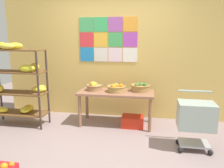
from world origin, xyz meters
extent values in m
plane|color=gray|center=(0.00, 0.00, 0.00)|extent=(9.02, 9.02, 0.00)
cube|color=#D6B159|center=(0.00, 1.54, 1.34)|extent=(4.72, 0.06, 2.69)
cube|color=#44A55F|center=(-0.56, 1.50, 1.92)|extent=(0.29, 0.01, 0.29)
cube|color=#3AAC5E|center=(-0.26, 1.50, 1.92)|extent=(0.29, 0.01, 0.29)
cube|color=#9F50A6|center=(0.04, 1.50, 1.92)|extent=(0.29, 0.01, 0.29)
cube|color=orange|center=(0.34, 1.50, 1.92)|extent=(0.29, 0.01, 0.29)
cube|color=#DB333C|center=(-0.56, 1.50, 1.61)|extent=(0.29, 0.01, 0.29)
cube|color=gold|center=(-0.26, 1.50, 1.61)|extent=(0.29, 0.01, 0.29)
cube|color=#41A558|center=(0.04, 1.50, 1.61)|extent=(0.29, 0.01, 0.29)
cube|color=#A943B2|center=(0.34, 1.50, 1.61)|extent=(0.29, 0.01, 0.29)
cube|color=#217FC8|center=(-0.56, 1.50, 1.31)|extent=(0.29, 0.01, 0.29)
cube|color=silver|center=(-0.26, 1.50, 1.31)|extent=(0.29, 0.01, 0.29)
cube|color=silver|center=(0.04, 1.50, 1.31)|extent=(0.29, 0.01, 0.29)
cube|color=white|center=(0.34, 1.50, 1.31)|extent=(0.29, 0.01, 0.29)
cylinder|color=#362827|center=(-1.18, 0.54, 0.72)|extent=(0.04, 0.04, 1.44)
cylinder|color=#362827|center=(-2.21, 0.90, 0.72)|extent=(0.04, 0.04, 1.44)
cylinder|color=#362827|center=(-1.18, 0.90, 0.72)|extent=(0.04, 0.04, 1.44)
cube|color=brown|center=(-1.70, 0.72, 0.23)|extent=(1.07, 0.39, 0.03)
ellipsoid|color=yellow|center=(-2.05, 0.66, 0.29)|extent=(0.30, 0.20, 0.11)
ellipsoid|color=yellow|center=(-1.59, 0.72, 0.30)|extent=(0.31, 0.31, 0.11)
ellipsoid|color=yellow|center=(-1.55, 0.77, 0.31)|extent=(0.23, 0.27, 0.14)
cube|color=brown|center=(-1.70, 0.72, 0.63)|extent=(1.07, 0.39, 0.02)
ellipsoid|color=yellow|center=(-1.29, 0.79, 0.70)|extent=(0.28, 0.22, 0.11)
ellipsoid|color=gold|center=(-2.05, 0.67, 0.71)|extent=(0.25, 0.25, 0.14)
ellipsoid|color=yellow|center=(-1.32, 0.84, 0.70)|extent=(0.30, 0.32, 0.13)
cube|color=brown|center=(-1.70, 0.72, 1.03)|extent=(1.07, 0.39, 0.02)
ellipsoid|color=gold|center=(-1.38, 0.83, 1.12)|extent=(0.27, 0.24, 0.15)
ellipsoid|color=yellow|center=(-1.42, 0.63, 1.11)|extent=(0.30, 0.15, 0.14)
cube|color=brown|center=(-1.70, 0.72, 1.43)|extent=(1.07, 0.39, 0.02)
ellipsoid|color=yellow|center=(-1.70, 0.75, 1.50)|extent=(0.30, 0.19, 0.12)
ellipsoid|color=gold|center=(-1.75, 0.60, 1.50)|extent=(0.28, 0.19, 0.12)
ellipsoid|color=yellow|center=(-2.01, 0.80, 1.51)|extent=(0.29, 0.30, 0.13)
cube|color=#8F5E46|center=(0.13, 1.02, 0.64)|extent=(1.41, 0.60, 0.04)
cylinder|color=#8C5F45|center=(-0.52, 0.78, 0.31)|extent=(0.06, 0.06, 0.62)
cylinder|color=#8C6144|center=(0.78, 0.78, 0.31)|extent=(0.06, 0.06, 0.62)
cylinder|color=#8F5F47|center=(-0.52, 1.26, 0.31)|extent=(0.06, 0.06, 0.62)
cylinder|color=#8D5C42|center=(0.78, 1.26, 0.31)|extent=(0.06, 0.06, 0.62)
cylinder|color=#9E754C|center=(-0.30, 1.07, 0.70)|extent=(0.29, 0.29, 0.10)
torus|color=#9A784B|center=(-0.30, 1.07, 0.75)|extent=(0.31, 0.31, 0.02)
sphere|color=gold|center=(-0.35, 1.06, 0.77)|extent=(0.10, 0.10, 0.10)
sphere|color=gold|center=(-0.33, 1.07, 0.76)|extent=(0.10, 0.10, 0.10)
sphere|color=gold|center=(-0.31, 1.08, 0.77)|extent=(0.10, 0.10, 0.10)
sphere|color=gold|center=(-0.30, 1.00, 0.76)|extent=(0.09, 0.09, 0.09)
sphere|color=gold|center=(-0.30, 1.11, 0.76)|extent=(0.10, 0.10, 0.10)
sphere|color=gold|center=(-0.32, 1.03, 0.78)|extent=(0.11, 0.11, 0.11)
cylinder|color=#A88649|center=(0.14, 1.02, 0.71)|extent=(0.33, 0.33, 0.10)
torus|color=#A28747|center=(0.14, 1.02, 0.76)|extent=(0.35, 0.35, 0.02)
sphere|color=orange|center=(0.11, 0.91, 0.77)|extent=(0.09, 0.09, 0.09)
sphere|color=orange|center=(0.13, 0.98, 0.78)|extent=(0.10, 0.10, 0.10)
sphere|color=orange|center=(0.12, 1.02, 0.78)|extent=(0.07, 0.07, 0.07)
sphere|color=orange|center=(0.23, 1.00, 0.77)|extent=(0.09, 0.09, 0.09)
sphere|color=orange|center=(0.09, 0.92, 0.78)|extent=(0.09, 0.09, 0.09)
sphere|color=orange|center=(0.10, 1.00, 0.77)|extent=(0.08, 0.08, 0.08)
cylinder|color=#A27A42|center=(0.58, 1.14, 0.71)|extent=(0.34, 0.34, 0.12)
torus|color=#A37D3A|center=(0.58, 1.14, 0.77)|extent=(0.36, 0.36, 0.03)
sphere|color=#4C5F28|center=(0.51, 1.09, 0.78)|extent=(0.08, 0.08, 0.08)
sphere|color=#3B6D31|center=(0.52, 1.12, 0.78)|extent=(0.08, 0.08, 0.08)
sphere|color=#457024|center=(0.58, 1.14, 0.79)|extent=(0.07, 0.07, 0.07)
sphere|color=#516A2E|center=(0.60, 1.13, 0.78)|extent=(0.08, 0.08, 0.08)
sphere|color=#3C6731|center=(0.60, 1.15, 0.78)|extent=(0.09, 0.09, 0.09)
sphere|color=#3C6E2F|center=(0.67, 1.10, 0.79)|extent=(0.08, 0.08, 0.08)
cube|color=red|center=(0.46, 0.97, 0.10)|extent=(0.41, 0.32, 0.20)
sphere|color=orange|center=(-0.85, -0.81, 0.16)|extent=(0.07, 0.07, 0.07)
sphere|color=orange|center=(-0.90, -0.88, 0.17)|extent=(0.09, 0.09, 0.09)
sphere|color=black|center=(1.22, 0.12, 0.04)|extent=(0.08, 0.08, 0.08)
sphere|color=black|center=(1.64, 0.12, 0.04)|extent=(0.08, 0.08, 0.08)
sphere|color=black|center=(1.22, 0.38, 0.04)|extent=(0.08, 0.08, 0.08)
sphere|color=black|center=(1.64, 0.38, 0.04)|extent=(0.08, 0.08, 0.08)
cube|color=#A5A8AD|center=(1.43, 0.25, 0.10)|extent=(0.43, 0.29, 0.03)
cube|color=#98ABA3|center=(1.43, 0.25, 0.54)|extent=(0.51, 0.37, 0.39)
cylinder|color=#98ABA3|center=(1.43, 0.46, 0.85)|extent=(0.49, 0.03, 0.03)
camera|label=1|loc=(0.74, -2.93, 1.63)|focal=34.99mm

